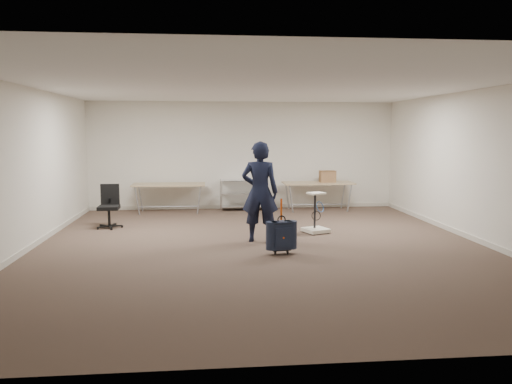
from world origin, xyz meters
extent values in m
plane|color=#4B3A2E|center=(0.00, 0.00, 0.00)|extent=(9.00, 9.00, 0.00)
plane|color=white|center=(0.00, 4.50, 1.40)|extent=(8.00, 0.00, 8.00)
plane|color=white|center=(0.00, -4.50, 1.40)|extent=(8.00, 0.00, 8.00)
plane|color=white|center=(-4.00, 0.00, 1.40)|extent=(0.00, 9.00, 9.00)
plane|color=white|center=(4.00, 0.00, 1.40)|extent=(0.00, 9.00, 9.00)
plane|color=white|center=(0.00, 0.00, 2.80)|extent=(8.00, 8.00, 0.00)
cube|color=beige|center=(0.00, 4.49, 0.05)|extent=(8.00, 0.02, 0.10)
cube|color=beige|center=(-3.99, 0.00, 0.05)|extent=(0.02, 9.00, 0.10)
cube|color=beige|center=(3.99, 0.00, 0.05)|extent=(0.02, 9.00, 0.10)
cube|color=tan|center=(-1.90, 3.95, 0.71)|extent=(1.80, 0.75, 0.03)
cylinder|color=#999CA2|center=(-1.90, 3.95, 0.15)|extent=(1.50, 0.02, 0.02)
cylinder|color=#999CA2|center=(-2.65, 3.65, 0.35)|extent=(0.13, 0.04, 0.69)
cylinder|color=#999CA2|center=(-1.15, 3.65, 0.35)|extent=(0.13, 0.04, 0.69)
cylinder|color=#999CA2|center=(-2.65, 4.25, 0.35)|extent=(0.13, 0.04, 0.69)
cylinder|color=#999CA2|center=(-1.15, 4.25, 0.35)|extent=(0.13, 0.04, 0.69)
cube|color=tan|center=(1.90, 3.95, 0.71)|extent=(1.80, 0.75, 0.03)
cylinder|color=#999CA2|center=(1.90, 3.95, 0.15)|extent=(1.50, 0.02, 0.02)
cylinder|color=#999CA2|center=(1.15, 3.65, 0.35)|extent=(0.13, 0.04, 0.69)
cylinder|color=#999CA2|center=(2.65, 3.65, 0.35)|extent=(0.13, 0.04, 0.69)
cylinder|color=#999CA2|center=(1.15, 4.25, 0.35)|extent=(0.13, 0.04, 0.69)
cylinder|color=#999CA2|center=(2.65, 4.25, 0.35)|extent=(0.13, 0.04, 0.69)
cylinder|color=silver|center=(-0.60, 3.98, 0.40)|extent=(0.02, 0.02, 0.80)
cylinder|color=silver|center=(0.60, 3.98, 0.40)|extent=(0.02, 0.02, 0.80)
cylinder|color=silver|center=(-0.60, 4.42, 0.40)|extent=(0.02, 0.02, 0.80)
cylinder|color=silver|center=(0.60, 4.42, 0.40)|extent=(0.02, 0.02, 0.80)
cube|color=silver|center=(0.00, 4.20, 0.10)|extent=(1.20, 0.45, 0.02)
cube|color=silver|center=(0.00, 4.20, 0.45)|extent=(1.20, 0.45, 0.02)
cube|color=silver|center=(0.00, 4.20, 0.78)|extent=(1.20, 0.45, 0.01)
imported|color=black|center=(0.02, 0.44, 0.93)|extent=(0.75, 0.57, 1.86)
cube|color=black|center=(0.28, -0.56, 0.32)|extent=(0.37, 0.25, 0.47)
cube|color=black|center=(0.28, -0.54, 0.08)|extent=(0.33, 0.19, 0.03)
cylinder|color=black|center=(0.17, -0.58, 0.03)|extent=(0.03, 0.07, 0.06)
cylinder|color=black|center=(0.39, -0.54, 0.03)|extent=(0.03, 0.07, 0.06)
torus|color=black|center=(0.28, -0.56, 0.58)|extent=(0.15, 0.05, 0.15)
cube|color=#F3530C|center=(0.28, -0.54, 0.75)|extent=(0.03, 0.01, 0.36)
cylinder|color=black|center=(-3.02, 2.05, 0.04)|extent=(0.56, 0.56, 0.08)
cylinder|color=black|center=(-3.02, 2.05, 0.23)|extent=(0.06, 0.06, 0.37)
cube|color=black|center=(-3.02, 2.05, 0.44)|extent=(0.44, 0.44, 0.07)
cube|color=black|center=(-3.02, 2.25, 0.70)|extent=(0.39, 0.06, 0.44)
cube|color=beige|center=(1.23, 1.14, 0.05)|extent=(0.58, 0.58, 0.07)
cylinder|color=black|center=(1.06, 0.96, 0.02)|extent=(0.05, 0.05, 0.04)
cylinder|color=black|center=(1.23, 1.18, 0.44)|extent=(0.04, 0.04, 0.71)
cube|color=beige|center=(1.23, 1.14, 0.80)|extent=(0.39, 0.36, 0.04)
torus|color=#2259AD|center=(1.28, 1.07, 0.53)|extent=(0.25, 0.17, 0.22)
cube|color=#A5804C|center=(2.15, 3.99, 0.88)|extent=(0.40, 0.30, 0.30)
camera|label=1|loc=(-0.93, -8.60, 2.04)|focal=35.00mm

